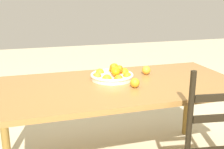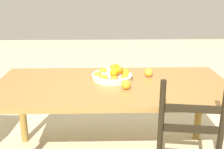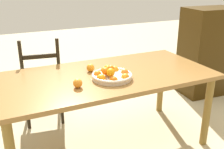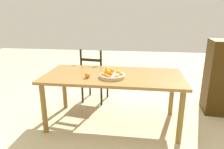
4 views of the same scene
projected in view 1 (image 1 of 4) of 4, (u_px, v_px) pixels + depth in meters
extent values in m
cube|color=olive|center=(117.00, 86.00, 2.17)|extent=(1.95, 0.94, 0.04)
cylinder|color=olive|center=(188.00, 102.00, 2.87)|extent=(0.07, 0.07, 0.72)
cylinder|color=olive|center=(4.00, 124.00, 2.38)|extent=(0.07, 0.07, 0.72)
cylinder|color=black|center=(190.00, 113.00, 1.70)|extent=(0.04, 0.04, 0.53)
cube|color=black|center=(218.00, 118.00, 1.74)|extent=(0.33, 0.07, 0.04)
cube|color=black|center=(220.00, 98.00, 1.70)|extent=(0.33, 0.07, 0.04)
cylinder|color=beige|center=(112.00, 77.00, 2.27)|extent=(0.34, 0.34, 0.04)
torus|color=beige|center=(112.00, 75.00, 2.27)|extent=(0.35, 0.35, 0.02)
sphere|color=orange|center=(97.00, 77.00, 2.23)|extent=(0.07, 0.07, 0.07)
sphere|color=orange|center=(107.00, 79.00, 2.15)|extent=(0.08, 0.08, 0.08)
sphere|color=orange|center=(119.00, 79.00, 2.16)|extent=(0.07, 0.07, 0.07)
sphere|color=orange|center=(127.00, 76.00, 2.24)|extent=(0.07, 0.07, 0.07)
sphere|color=orange|center=(124.00, 73.00, 2.34)|extent=(0.08, 0.08, 0.08)
sphere|color=orange|center=(112.00, 71.00, 2.39)|extent=(0.07, 0.07, 0.07)
sphere|color=orange|center=(100.00, 73.00, 2.34)|extent=(0.07, 0.07, 0.07)
sphere|color=orange|center=(114.00, 67.00, 2.27)|extent=(0.07, 0.07, 0.07)
sphere|color=orange|center=(115.00, 71.00, 2.24)|extent=(0.07, 0.07, 0.07)
sphere|color=orange|center=(119.00, 69.00, 2.28)|extent=(0.06, 0.06, 0.06)
sphere|color=orange|center=(116.00, 72.00, 2.20)|extent=(0.06, 0.06, 0.06)
sphere|color=orange|center=(114.00, 67.00, 2.32)|extent=(0.07, 0.07, 0.07)
sphere|color=orange|center=(146.00, 70.00, 2.41)|extent=(0.07, 0.07, 0.07)
sphere|color=orange|center=(135.00, 83.00, 2.06)|extent=(0.07, 0.07, 0.07)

